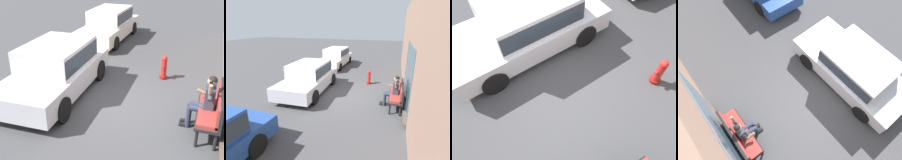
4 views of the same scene
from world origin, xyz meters
The scene contains 6 objects.
ground_plane centered at (0.00, 0.00, 0.00)m, with size 60.00×60.00×0.00m, color #424244.
bench centered at (0.46, 2.90, 0.61)m, with size 1.75×0.55×1.04m.
person_on_phone centered at (0.43, 2.67, 0.74)m, with size 0.73×0.74×1.38m.
parked_car_near centered at (-5.97, -2.08, 0.80)m, with size 4.57×1.82×1.48m.
parked_car_mid centered at (-0.06, -1.55, 0.83)m, with size 4.43×2.06×1.53m.
fire_hydrant centered at (-2.15, 1.27, 0.39)m, with size 0.38×0.26×0.81m.
Camera 1 is at (6.60, 2.60, 3.91)m, focal length 45.00 mm.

